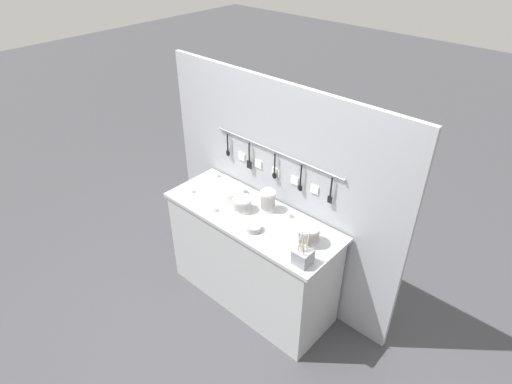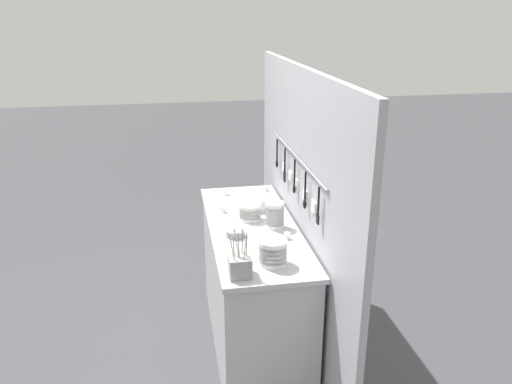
# 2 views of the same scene
# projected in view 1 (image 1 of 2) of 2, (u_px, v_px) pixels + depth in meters

# --- Properties ---
(ground_plane) EXTENTS (20.00, 20.00, 0.00)m
(ground_plane) POSITION_uv_depth(u_px,v_px,m) (252.00, 295.00, 3.94)
(ground_plane) COLOR #424247
(counter) EXTENTS (1.53, 0.57, 0.93)m
(counter) POSITION_uv_depth(u_px,v_px,m) (252.00, 257.00, 3.68)
(counter) COLOR #B7BABC
(counter) RESTS_ON ground
(back_wall) EXTENTS (2.33, 0.08, 1.95)m
(back_wall) POSITION_uv_depth(u_px,v_px,m) (277.00, 193.00, 3.60)
(back_wall) COLOR #A8AAB2
(back_wall) RESTS_ON ground
(bowl_stack_nested_right) EXTENTS (0.12, 0.12, 0.17)m
(bowl_stack_nested_right) POSITION_uv_depth(u_px,v_px,m) (268.00, 201.00, 3.43)
(bowl_stack_nested_right) COLOR white
(bowl_stack_nested_right) RESTS_ON counter
(bowl_stack_tall_left) EXTENTS (0.15, 0.15, 0.11)m
(bowl_stack_tall_left) POSITION_uv_depth(u_px,v_px,m) (242.00, 204.00, 3.45)
(bowl_stack_tall_left) COLOR white
(bowl_stack_tall_left) RESTS_ON counter
(bowl_stack_short_front) EXTENTS (0.16, 0.16, 0.15)m
(bowl_stack_short_front) POSITION_uv_depth(u_px,v_px,m) (308.00, 235.00, 3.09)
(bowl_stack_short_front) COLOR white
(bowl_stack_short_front) RESTS_ON counter
(plate_stack) EXTENTS (0.24, 0.24, 0.08)m
(plate_stack) POSITION_uv_depth(u_px,v_px,m) (230.00, 192.00, 3.62)
(plate_stack) COLOR white
(plate_stack) RESTS_ON counter
(steel_mixing_bowl) EXTENTS (0.12, 0.12, 0.04)m
(steel_mixing_bowl) POSITION_uv_depth(u_px,v_px,m) (254.00, 228.00, 3.24)
(steel_mixing_bowl) COLOR #93969E
(steel_mixing_bowl) RESTS_ON counter
(cutlery_caddy) EXTENTS (0.12, 0.12, 0.27)m
(cutlery_caddy) POSITION_uv_depth(u_px,v_px,m) (303.00, 256.00, 2.92)
(cutlery_caddy) COLOR #93969E
(cutlery_caddy) RESTS_ON counter
(cup_edge_far) EXTENTS (0.04, 0.04, 0.04)m
(cup_edge_far) POSITION_uv_depth(u_px,v_px,m) (289.00, 215.00, 3.39)
(cup_edge_far) COLOR white
(cup_edge_far) RESTS_ON counter
(cup_edge_near) EXTENTS (0.04, 0.04, 0.04)m
(cup_edge_near) POSITION_uv_depth(u_px,v_px,m) (216.00, 175.00, 3.89)
(cup_edge_near) COLOR white
(cup_edge_near) RESTS_ON counter
(cup_back_left) EXTENTS (0.04, 0.04, 0.04)m
(cup_back_left) POSITION_uv_depth(u_px,v_px,m) (215.00, 209.00, 3.45)
(cup_back_left) COLOR white
(cup_back_left) RESTS_ON counter
(cup_by_caddy) EXTENTS (0.04, 0.04, 0.04)m
(cup_by_caddy) POSITION_uv_depth(u_px,v_px,m) (191.00, 190.00, 3.68)
(cup_by_caddy) COLOR white
(cup_by_caddy) RESTS_ON counter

